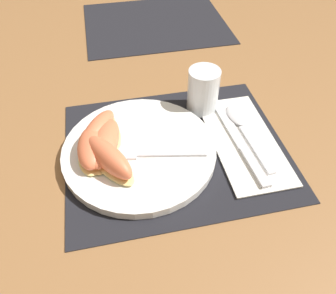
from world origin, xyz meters
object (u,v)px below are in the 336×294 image
fork (141,154)px  citrus_wedge_3 (109,158)px  plate (140,152)px  citrus_wedge_2 (92,149)px  knife (240,142)px  spoon (241,124)px  citrus_wedge_1 (105,144)px  juice_glass (203,93)px  citrus_wedge_0 (98,131)px

fork → citrus_wedge_3: citrus_wedge_3 is taller
plate → citrus_wedge_2: citrus_wedge_2 is taller
knife → citrus_wedge_3: size_ratio=1.82×
knife → citrus_wedge_3: citrus_wedge_3 is taller
spoon → citrus_wedge_1: bearing=-174.9°
fork → citrus_wedge_3: size_ratio=1.58×
juice_glass → citrus_wedge_3: 0.24m
knife → citrus_wedge_2: (-0.27, 0.02, 0.03)m
plate → knife: 0.19m
juice_glass → spoon: size_ratio=0.48×
knife → citrus_wedge_3: bearing=-176.1°
plate → juice_glass: size_ratio=3.06×
plate → spoon: size_ratio=1.48×
juice_glass → spoon: (0.06, -0.07, -0.03)m
spoon → fork: fork is taller
spoon → citrus_wedge_3: (-0.26, -0.06, 0.03)m
spoon → citrus_wedge_0: citrus_wedge_0 is taller
citrus_wedge_0 → citrus_wedge_1: size_ratio=0.90×
spoon → citrus_wedge_1: size_ratio=1.42×
citrus_wedge_1 → citrus_wedge_3: citrus_wedge_3 is taller
plate → citrus_wedge_3: size_ratio=2.22×
knife → citrus_wedge_2: 0.27m
juice_glass → citrus_wedge_1: bearing=-155.3°
citrus_wedge_1 → citrus_wedge_2: 0.02m
citrus_wedge_2 → spoon: bearing=6.3°
citrus_wedge_0 → citrus_wedge_2: bearing=-106.1°
juice_glass → knife: juice_glass is taller
spoon → citrus_wedge_0: size_ratio=1.58×
citrus_wedge_3 → citrus_wedge_0: bearing=100.8°
citrus_wedge_3 → citrus_wedge_2: bearing=129.4°
juice_glass → citrus_wedge_3: bearing=-146.2°
citrus_wedge_0 → citrus_wedge_3: 0.07m
fork → citrus_wedge_0: (-0.07, 0.06, 0.01)m
knife → fork: (-0.18, -0.00, 0.01)m
plate → juice_glass: bearing=35.9°
knife → plate: bearing=176.3°
juice_glass → fork: size_ratio=0.46×
knife → citrus_wedge_1: bearing=174.5°
spoon → citrus_wedge_0: 0.27m
plate → citrus_wedge_2: (-0.08, 0.00, 0.02)m
juice_glass → citrus_wedge_3: size_ratio=0.73×
plate → citrus_wedge_1: bearing=168.9°
knife → citrus_wedge_3: (-0.24, -0.02, 0.03)m
fork → citrus_wedge_1: citrus_wedge_1 is taller
fork → plate: bearing=96.7°
spoon → citrus_wedge_3: citrus_wedge_3 is taller
spoon → fork: (-0.20, -0.05, 0.01)m
citrus_wedge_2 → citrus_wedge_0: bearing=73.9°
knife → citrus_wedge_0: (-0.25, 0.06, 0.03)m
spoon → citrus_wedge_2: 0.29m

